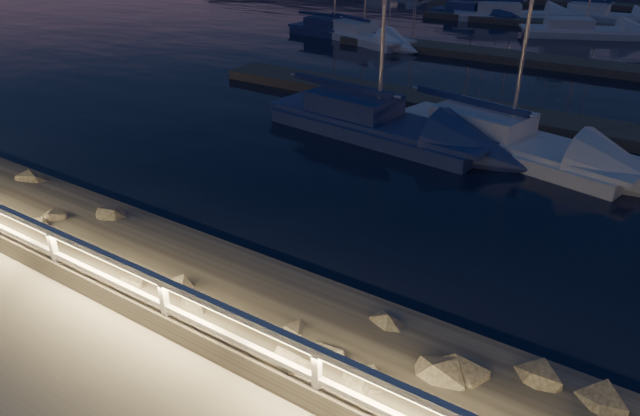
# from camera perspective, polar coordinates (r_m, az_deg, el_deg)

# --- Properties ---
(ground) EXTENTS (400.00, 400.00, 0.00)m
(ground) POSITION_cam_1_polar(r_m,az_deg,el_deg) (10.79, -18.55, -9.66)
(ground) COLOR #ABA79B
(ground) RESTS_ON ground
(harbor_water) EXTENTS (400.00, 440.00, 0.60)m
(harbor_water) POSITION_cam_1_polar(r_m,az_deg,el_deg) (37.59, 22.26, 14.16)
(harbor_water) COLOR black
(harbor_water) RESTS_ON ground
(guard_rail) EXTENTS (44.11, 0.12, 1.06)m
(guard_rail) POSITION_cam_1_polar(r_m,az_deg,el_deg) (10.42, -19.41, -6.09)
(guard_rail) COLOR white
(guard_rail) RESTS_ON ground
(riprap) EXTENTS (40.09, 2.89, 1.34)m
(riprap) POSITION_cam_1_polar(r_m,az_deg,el_deg) (14.63, -25.09, -1.57)
(riprap) COLOR slate
(riprap) RESTS_ON ground
(floating_docks) EXTENTS (22.00, 36.00, 0.40)m
(floating_docks) POSITION_cam_1_polar(r_m,az_deg,el_deg) (38.72, 22.86, 15.25)
(floating_docks) COLOR #5A534A
(floating_docks) RESTS_ON ground
(sailboat_a) EXTENTS (6.46, 2.33, 10.86)m
(sailboat_a) POSITION_cam_1_polar(r_m,az_deg,el_deg) (38.18, 1.24, 17.43)
(sailboat_a) COLOR navy
(sailboat_a) RESTS_ON ground
(sailboat_b) EXTENTS (8.69, 3.48, 14.41)m
(sailboat_b) POSITION_cam_1_polar(r_m,az_deg,el_deg) (20.22, 5.33, 8.69)
(sailboat_b) COLOR navy
(sailboat_b) RESTS_ON ground
(sailboat_c) EXTENTS (8.59, 4.22, 14.05)m
(sailboat_c) POSITION_cam_1_polar(r_m,az_deg,el_deg) (19.54, 17.86, 6.73)
(sailboat_c) COLOR silver
(sailboat_c) RESTS_ON ground
(sailboat_f) EXTENTS (7.36, 4.39, 12.15)m
(sailboat_f) POSITION_cam_1_polar(r_m,az_deg,el_deg) (36.46, 4.22, 16.92)
(sailboat_f) COLOR silver
(sailboat_f) RESTS_ON ground
(sailboat_g) EXTENTS (7.89, 5.06, 13.07)m
(sailboat_g) POSITION_cam_1_polar(r_m,az_deg,el_deg) (41.40, 24.59, 15.89)
(sailboat_g) COLOR silver
(sailboat_g) RESTS_ON ground
(sailboat_i) EXTENTS (6.72, 2.66, 11.21)m
(sailboat_i) POSITION_cam_1_polar(r_m,az_deg,el_deg) (46.74, 14.91, 18.38)
(sailboat_i) COLOR navy
(sailboat_i) RESTS_ON ground
(sailboat_j) EXTENTS (7.57, 2.49, 12.77)m
(sailboat_j) POSITION_cam_1_polar(r_m,az_deg,el_deg) (48.61, 26.09, 16.97)
(sailboat_j) COLOR silver
(sailboat_j) RESTS_ON ground
(sailboat_k) EXTENTS (8.76, 5.45, 14.46)m
(sailboat_k) POSITION_cam_1_polar(r_m,az_deg,el_deg) (46.47, 18.46, 17.92)
(sailboat_k) COLOR silver
(sailboat_k) RESTS_ON ground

